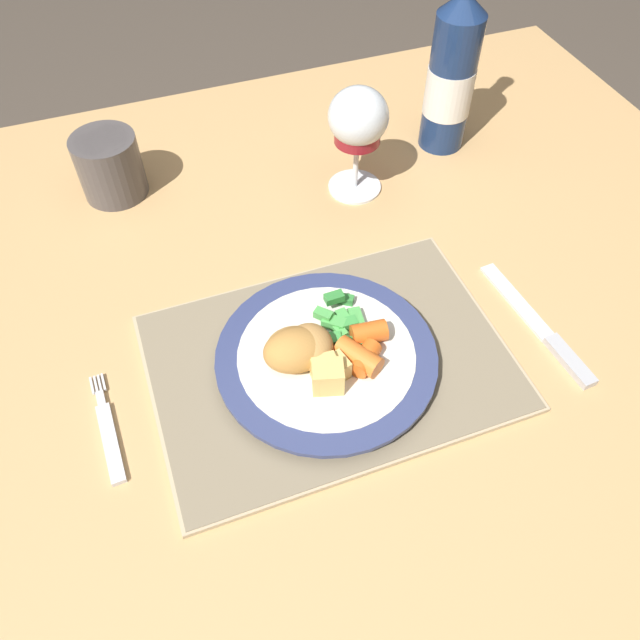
{
  "coord_description": "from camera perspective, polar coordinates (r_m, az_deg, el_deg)",
  "views": [
    {
      "loc": [
        -0.1,
        -0.42,
        1.29
      ],
      "look_at": [
        0.04,
        -0.03,
        0.78
      ],
      "focal_mm": 35.0,
      "sensor_mm": 36.0,
      "label": 1
    }
  ],
  "objects": [
    {
      "name": "dining_table",
      "position": [
        0.77,
        -3.51,
        -4.64
      ],
      "size": [
        1.33,
        1.04,
        0.74
      ],
      "color": "tan",
      "rests_on": "ground"
    },
    {
      "name": "roast_potatoes",
      "position": [
        0.62,
        0.82,
        -4.94
      ],
      "size": [
        0.04,
        0.04,
        0.03
      ],
      "color": "#E5BC66",
      "rests_on": "dinner_plate"
    },
    {
      "name": "wine_glass",
      "position": [
        0.82,
        3.5,
        17.61
      ],
      "size": [
        0.08,
        0.08,
        0.15
      ],
      "color": "silver",
      "rests_on": "dining_table"
    },
    {
      "name": "dinner_plate",
      "position": [
        0.66,
        0.58,
        -3.54
      ],
      "size": [
        0.23,
        0.23,
        0.02
      ],
      "color": "white",
      "rests_on": "placemat"
    },
    {
      "name": "green_beans_pile",
      "position": [
        0.67,
        2.29,
        -0.41
      ],
      "size": [
        0.08,
        0.08,
        0.02
      ],
      "color": "#4CA84C",
      "rests_on": "dinner_plate"
    },
    {
      "name": "table_knife",
      "position": [
        0.74,
        19.84,
        -1.08
      ],
      "size": [
        0.03,
        0.19,
        0.01
      ],
      "color": "silver",
      "rests_on": "dining_table"
    },
    {
      "name": "breaded_croquettes",
      "position": [
        0.63,
        -2.08,
        -2.6
      ],
      "size": [
        0.09,
        0.07,
        0.04
      ],
      "color": "tan",
      "rests_on": "dinner_plate"
    },
    {
      "name": "fork",
      "position": [
        0.66,
        -18.74,
        -9.87
      ],
      "size": [
        0.02,
        0.13,
        0.01
      ],
      "color": "silver",
      "rests_on": "dining_table"
    },
    {
      "name": "placemat",
      "position": [
        0.67,
        0.88,
        -3.83
      ],
      "size": [
        0.38,
        0.27,
        0.01
      ],
      "color": "tan",
      "rests_on": "dining_table"
    },
    {
      "name": "glazed_carrots",
      "position": [
        0.64,
        4.0,
        -2.71
      ],
      "size": [
        0.06,
        0.07,
        0.02
      ],
      "color": "orange",
      "rests_on": "dinner_plate"
    },
    {
      "name": "bottle",
      "position": [
        0.92,
        11.93,
        21.05
      ],
      "size": [
        0.07,
        0.07,
        0.28
      ],
      "color": "navy",
      "rests_on": "dining_table"
    },
    {
      "name": "drinking_cup",
      "position": [
        0.89,
        -18.71,
        13.29
      ],
      "size": [
        0.08,
        0.08,
        0.08
      ],
      "color": "#4C4747",
      "rests_on": "dining_table"
    },
    {
      "name": "ground_plane",
      "position": [
        1.36,
        -2.11,
        -20.47
      ],
      "size": [
        6.0,
        6.0,
        0.0
      ],
      "primitive_type": "plane",
      "color": "#4C4238"
    }
  ]
}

